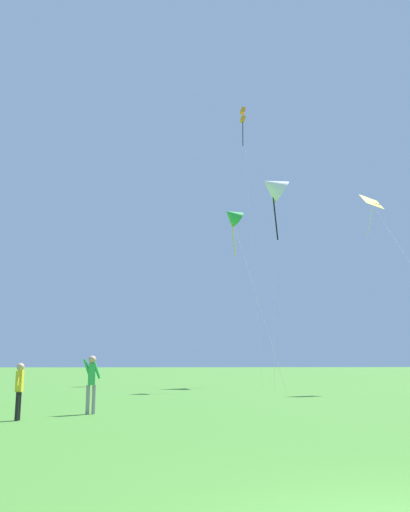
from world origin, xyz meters
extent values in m
cube|color=orange|center=(5.90, 42.56, 24.61)|extent=(0.51, 0.58, 0.60)
cube|color=orange|center=(5.90, 42.56, 23.78)|extent=(0.51, 0.58, 0.60)
cylinder|color=#3F382D|center=(5.90, 42.56, 24.19)|extent=(0.04, 0.04, 1.19)
cylinder|color=black|center=(5.87, 42.49, 22.37)|extent=(0.14, 0.22, 2.58)
cylinder|color=silver|center=(5.56, 37.68, 12.04)|extent=(0.70, 9.77, 24.08)
cube|color=yellow|center=(10.41, 25.45, 10.89)|extent=(1.42, 1.18, 0.95)
cylinder|color=#3F382D|center=(10.41, 25.45, 10.89)|extent=(1.18, 0.24, 0.30)
cylinder|color=silver|center=(10.23, 25.47, 9.62)|extent=(0.43, 0.12, 1.65)
cone|color=white|center=(6.73, 34.80, 14.74)|extent=(2.52, 2.12, 2.50)
cylinder|color=black|center=(6.85, 34.73, 12.25)|extent=(0.39, 0.29, 3.40)
cylinder|color=silver|center=(5.85, 31.55, 7.28)|extent=(1.76, 6.53, 14.56)
cone|color=green|center=(2.44, 27.93, 10.49)|extent=(1.65, 1.50, 1.42)
cylinder|color=yellow|center=(2.52, 27.82, 8.99)|extent=(0.23, 0.30, 2.11)
cylinder|color=silver|center=(3.38, 25.34, 5.20)|extent=(1.88, 5.19, 10.40)
cylinder|color=gray|center=(-4.48, 12.97, 0.43)|extent=(0.12, 0.12, 0.87)
cylinder|color=gray|center=(-4.30, 12.99, 0.43)|extent=(0.12, 0.12, 0.87)
cube|color=green|center=(-4.39, 12.98, 1.19)|extent=(0.23, 0.22, 0.65)
cylinder|color=green|center=(-4.52, 12.97, 1.36)|extent=(0.30, 0.11, 0.61)
cylinder|color=green|center=(-4.25, 12.99, 1.36)|extent=(0.30, 0.11, 0.61)
sphere|color=tan|center=(-4.39, 12.98, 1.64)|extent=(0.24, 0.24, 0.24)
cylinder|color=black|center=(-6.17, 11.30, 0.38)|extent=(0.10, 0.10, 0.76)
cylinder|color=black|center=(-6.19, 11.15, 0.38)|extent=(0.10, 0.10, 0.76)
cube|color=yellow|center=(-6.18, 11.22, 1.04)|extent=(0.19, 0.21, 0.57)
cylinder|color=yellow|center=(-6.16, 11.34, 1.18)|extent=(0.10, 0.26, 0.53)
cylinder|color=yellow|center=(-6.19, 11.11, 1.18)|extent=(0.10, 0.26, 0.53)
sphere|color=tan|center=(-6.18, 11.22, 1.43)|extent=(0.21, 0.21, 0.21)
camera|label=1|loc=(-2.80, -4.82, 1.54)|focal=38.90mm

